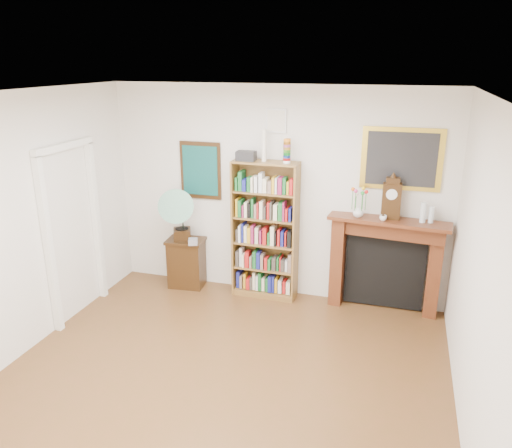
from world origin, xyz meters
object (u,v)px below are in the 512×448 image
(side_cabinet, at_px, (187,263))
(cd_stack, at_px, (193,242))
(mantel_clock, at_px, (391,199))
(bottle_left, at_px, (423,213))
(flower_vase, at_px, (358,211))
(bottle_right, at_px, (431,215))
(bookshelf, at_px, (265,223))
(teacup, at_px, (383,218))
(gramophone, at_px, (177,212))
(fireplace, at_px, (386,256))

(side_cabinet, xyz_separation_m, cd_stack, (0.18, -0.15, 0.39))
(mantel_clock, bearing_deg, bottle_left, -7.85)
(mantel_clock, bearing_deg, flower_vase, -178.82)
(bottle_right, bearing_deg, bookshelf, -179.60)
(cd_stack, height_order, mantel_clock, mantel_clock)
(teacup, bearing_deg, bottle_left, 9.25)
(gramophone, xyz_separation_m, mantel_clock, (2.77, 0.18, 0.35))
(bottle_right, bearing_deg, flower_vase, -178.72)
(bookshelf, xyz_separation_m, gramophone, (-1.19, -0.15, 0.10))
(mantel_clock, relative_size, bottle_left, 2.14)
(fireplace, relative_size, bottle_left, 6.19)
(side_cabinet, distance_m, mantel_clock, 2.94)
(cd_stack, bearing_deg, fireplace, 5.58)
(gramophone, height_order, bottle_right, gramophone)
(gramophone, distance_m, flower_vase, 2.40)
(mantel_clock, bearing_deg, teacup, -130.74)
(side_cabinet, relative_size, fireplace, 0.47)
(side_cabinet, xyz_separation_m, gramophone, (-0.06, -0.11, 0.78))
(gramophone, xyz_separation_m, bottle_right, (3.24, 0.16, 0.20))
(cd_stack, xyz_separation_m, mantel_clock, (2.53, 0.21, 0.74))
(cd_stack, distance_m, flower_vase, 2.23)
(bottle_right, bearing_deg, side_cabinet, -179.14)
(bottle_left, bearing_deg, gramophone, -177.28)
(mantel_clock, distance_m, teacup, 0.25)
(teacup, relative_size, bottle_left, 0.36)
(cd_stack, height_order, teacup, teacup)
(teacup, bearing_deg, gramophone, -178.39)
(cd_stack, bearing_deg, flower_vase, 4.66)
(bottle_left, bearing_deg, teacup, -170.75)
(bookshelf, xyz_separation_m, fireplace, (1.56, 0.07, -0.31))
(bookshelf, distance_m, flower_vase, 1.22)
(bottle_left, height_order, bottle_right, bottle_left)
(side_cabinet, xyz_separation_m, flower_vase, (2.33, 0.03, 0.95))
(fireplace, relative_size, gramophone, 1.93)
(bookshelf, height_order, teacup, bookshelf)
(teacup, xyz_separation_m, bottle_right, (0.55, 0.09, 0.07))
(teacup, bearing_deg, bottle_right, 8.84)
(side_cabinet, bearing_deg, flower_vase, -4.49)
(flower_vase, bearing_deg, teacup, -12.25)
(bookshelf, distance_m, gramophone, 1.21)
(flower_vase, distance_m, bottle_right, 0.85)
(bottle_right, bearing_deg, gramophone, -177.16)
(gramophone, distance_m, mantel_clock, 2.79)
(bookshelf, xyz_separation_m, flower_vase, (1.19, -0.00, 0.26))
(flower_vase, distance_m, teacup, 0.31)
(gramophone, bearing_deg, bottle_left, -22.02)
(fireplace, xyz_separation_m, teacup, (-0.07, -0.14, 0.54))
(flower_vase, bearing_deg, fireplace, 10.81)
(gramophone, bearing_deg, flower_vase, -21.34)
(bottle_left, bearing_deg, cd_stack, -176.40)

